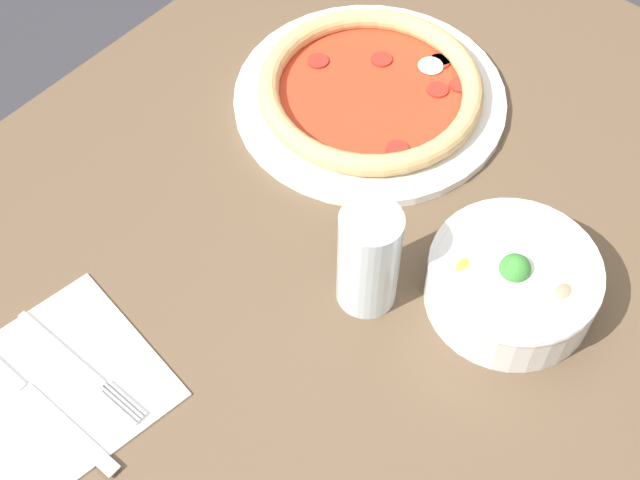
{
  "coord_description": "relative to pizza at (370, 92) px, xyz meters",
  "views": [
    {
      "loc": [
        0.46,
        0.33,
        1.54
      ],
      "look_at": [
        0.05,
        -0.02,
        0.77
      ],
      "focal_mm": 50.0,
      "sensor_mm": 36.0,
      "label": 1
    }
  ],
  "objects": [
    {
      "name": "dining_table",
      "position": [
        0.16,
        0.12,
        -0.13
      ],
      "size": [
        1.06,
        0.87,
        0.75
      ],
      "color": "brown",
      "rests_on": "ground_plane"
    },
    {
      "name": "knife",
      "position": [
        0.52,
        -0.0,
        -0.01
      ],
      "size": [
        0.01,
        0.22,
        0.01
      ],
      "rotation": [
        0.0,
        0.0,
        1.57
      ],
      "color": "silver",
      "rests_on": "napkin"
    },
    {
      "name": "fork",
      "position": [
        0.47,
        0.01,
        -0.01
      ],
      "size": [
        0.01,
        0.18,
        0.0
      ],
      "rotation": [
        0.0,
        0.0,
        1.57
      ],
      "color": "silver",
      "rests_on": "napkin"
    },
    {
      "name": "ground_plane",
      "position": [
        0.16,
        0.12,
        -0.77
      ],
      "size": [
        8.0,
        8.0,
        0.0
      ],
      "primitive_type": "plane",
      "color": "#333338"
    },
    {
      "name": "glass",
      "position": [
        0.22,
        0.17,
        0.05
      ],
      "size": [
        0.06,
        0.06,
        0.13
      ],
      "color": "silver",
      "rests_on": "dining_table"
    },
    {
      "name": "bowl",
      "position": [
        0.13,
        0.28,
        0.02
      ],
      "size": [
        0.18,
        0.18,
        0.08
      ],
      "color": "white",
      "rests_on": "dining_table"
    },
    {
      "name": "pizza",
      "position": [
        0.0,
        0.0,
        0.0
      ],
      "size": [
        0.33,
        0.33,
        0.04
      ],
      "color": "white",
      "rests_on": "dining_table"
    },
    {
      "name": "napkin",
      "position": [
        0.5,
        0.01,
        -0.02
      ],
      "size": [
        0.21,
        0.21,
        0.0
      ],
      "color": "white",
      "rests_on": "dining_table"
    }
  ]
}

